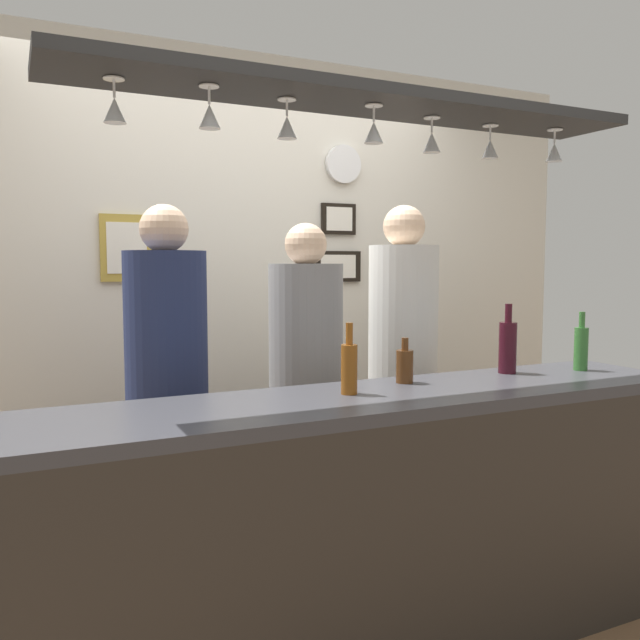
{
  "coord_description": "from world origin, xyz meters",
  "views": [
    {
      "loc": [
        -1.17,
        -2.36,
        1.46
      ],
      "look_at": [
        0.0,
        0.1,
        1.22
      ],
      "focal_mm": 36.51,
      "sensor_mm": 36.0,
      "label": 1
    }
  ],
  "objects_px": {
    "picture_frame_caricature": "(127,248)",
    "picture_frame_upper_small": "(339,219)",
    "person_right_white_patterned_shirt": "(403,346)",
    "wall_clock": "(343,164)",
    "bottle_beer_amber_tall": "(349,367)",
    "bottle_beer_brown_stubby": "(405,365)",
    "bottle_beer_green_import": "(581,347)",
    "person_middle_grey_shirt": "(306,366)",
    "bottle_wine_dark_red": "(508,346)",
    "picture_frame_lower_pair": "(338,266)",
    "person_left_navy_shirt": "(167,367)"
  },
  "relations": [
    {
      "from": "person_left_navy_shirt",
      "to": "bottle_beer_green_import",
      "type": "distance_m",
      "value": 1.8
    },
    {
      "from": "bottle_wine_dark_red",
      "to": "person_middle_grey_shirt",
      "type": "bearing_deg",
      "value": 142.82
    },
    {
      "from": "person_left_navy_shirt",
      "to": "picture_frame_upper_small",
      "type": "height_order",
      "value": "picture_frame_upper_small"
    },
    {
      "from": "bottle_beer_amber_tall",
      "to": "bottle_beer_green_import",
      "type": "relative_size",
      "value": 1.0
    },
    {
      "from": "person_right_white_patterned_shirt",
      "to": "bottle_wine_dark_red",
      "type": "bearing_deg",
      "value": -70.96
    },
    {
      "from": "picture_frame_caricature",
      "to": "picture_frame_upper_small",
      "type": "height_order",
      "value": "picture_frame_upper_small"
    },
    {
      "from": "person_left_navy_shirt",
      "to": "wall_clock",
      "type": "distance_m",
      "value": 1.72
    },
    {
      "from": "picture_frame_lower_pair",
      "to": "picture_frame_caricature",
      "type": "distance_m",
      "value": 1.21
    },
    {
      "from": "person_middle_grey_shirt",
      "to": "wall_clock",
      "type": "xyz_separation_m",
      "value": [
        0.56,
        0.72,
        1.04
      ]
    },
    {
      "from": "bottle_wine_dark_red",
      "to": "wall_clock",
      "type": "height_order",
      "value": "wall_clock"
    },
    {
      "from": "bottle_beer_green_import",
      "to": "wall_clock",
      "type": "bearing_deg",
      "value": 110.07
    },
    {
      "from": "person_right_white_patterned_shirt",
      "to": "bottle_beer_brown_stubby",
      "type": "xyz_separation_m",
      "value": [
        -0.34,
        -0.54,
        0.0
      ]
    },
    {
      "from": "picture_frame_lower_pair",
      "to": "wall_clock",
      "type": "height_order",
      "value": "wall_clock"
    },
    {
      "from": "bottle_beer_amber_tall",
      "to": "picture_frame_upper_small",
      "type": "relative_size",
      "value": 1.18
    },
    {
      "from": "person_left_navy_shirt",
      "to": "picture_frame_lower_pair",
      "type": "bearing_deg",
      "value": 31.81
    },
    {
      "from": "person_right_white_patterned_shirt",
      "to": "picture_frame_upper_small",
      "type": "bearing_deg",
      "value": 88.89
    },
    {
      "from": "bottle_beer_brown_stubby",
      "to": "wall_clock",
      "type": "relative_size",
      "value": 0.82
    },
    {
      "from": "person_middle_grey_shirt",
      "to": "bottle_wine_dark_red",
      "type": "distance_m",
      "value": 0.9
    },
    {
      "from": "person_left_navy_shirt",
      "to": "bottle_wine_dark_red",
      "type": "height_order",
      "value": "person_left_navy_shirt"
    },
    {
      "from": "bottle_beer_green_import",
      "to": "picture_frame_lower_pair",
      "type": "xyz_separation_m",
      "value": [
        -0.52,
        1.35,
        0.35
      ]
    },
    {
      "from": "bottle_beer_brown_stubby",
      "to": "picture_frame_lower_pair",
      "type": "relative_size",
      "value": 0.6
    },
    {
      "from": "bottle_beer_green_import",
      "to": "picture_frame_lower_pair",
      "type": "distance_m",
      "value": 1.48
    },
    {
      "from": "person_middle_grey_shirt",
      "to": "bottle_beer_brown_stubby",
      "type": "bearing_deg",
      "value": -71.19
    },
    {
      "from": "person_middle_grey_shirt",
      "to": "bottle_wine_dark_red",
      "type": "xyz_separation_m",
      "value": [
        0.71,
        -0.54,
        0.12
      ]
    },
    {
      "from": "picture_frame_lower_pair",
      "to": "picture_frame_caricature",
      "type": "xyz_separation_m",
      "value": [
        -1.2,
        0.0,
        0.1
      ]
    },
    {
      "from": "bottle_beer_amber_tall",
      "to": "picture_frame_upper_small",
      "type": "xyz_separation_m",
      "value": [
        0.66,
        1.37,
        0.63
      ]
    },
    {
      "from": "bottle_beer_amber_tall",
      "to": "picture_frame_caricature",
      "type": "relative_size",
      "value": 0.76
    },
    {
      "from": "picture_frame_caricature",
      "to": "picture_frame_lower_pair",
      "type": "bearing_deg",
      "value": 0.0
    },
    {
      "from": "bottle_beer_green_import",
      "to": "person_middle_grey_shirt",
      "type": "bearing_deg",
      "value": 149.49
    },
    {
      "from": "picture_frame_upper_small",
      "to": "wall_clock",
      "type": "bearing_deg",
      "value": -13.28
    },
    {
      "from": "bottle_beer_amber_tall",
      "to": "person_middle_grey_shirt",
      "type": "bearing_deg",
      "value": 79.6
    },
    {
      "from": "bottle_beer_green_import",
      "to": "picture_frame_lower_pair",
      "type": "bearing_deg",
      "value": 111.2
    },
    {
      "from": "person_left_navy_shirt",
      "to": "bottle_wine_dark_red",
      "type": "relative_size",
      "value": 5.66
    },
    {
      "from": "person_middle_grey_shirt",
      "to": "picture_frame_lower_pair",
      "type": "relative_size",
      "value": 5.46
    },
    {
      "from": "person_right_white_patterned_shirt",
      "to": "bottle_beer_brown_stubby",
      "type": "relative_size",
      "value": 9.65
    },
    {
      "from": "bottle_beer_brown_stubby",
      "to": "picture_frame_upper_small",
      "type": "height_order",
      "value": "picture_frame_upper_small"
    },
    {
      "from": "person_middle_grey_shirt",
      "to": "bottle_beer_green_import",
      "type": "relative_size",
      "value": 6.3
    },
    {
      "from": "person_middle_grey_shirt",
      "to": "picture_frame_upper_small",
      "type": "xyz_separation_m",
      "value": [
        0.54,
        0.72,
        0.73
      ]
    },
    {
      "from": "person_right_white_patterned_shirt",
      "to": "picture_frame_upper_small",
      "type": "distance_m",
      "value": 0.98
    },
    {
      "from": "person_right_white_patterned_shirt",
      "to": "bottle_beer_brown_stubby",
      "type": "height_order",
      "value": "person_right_white_patterned_shirt"
    },
    {
      "from": "person_left_navy_shirt",
      "to": "person_right_white_patterned_shirt",
      "type": "xyz_separation_m",
      "value": [
        1.16,
        -0.0,
        0.03
      ]
    },
    {
      "from": "person_left_navy_shirt",
      "to": "wall_clock",
      "type": "bearing_deg",
      "value": 30.89
    },
    {
      "from": "bottle_beer_brown_stubby",
      "to": "wall_clock",
      "type": "bearing_deg",
      "value": 73.22
    },
    {
      "from": "person_middle_grey_shirt",
      "to": "picture_frame_lower_pair",
      "type": "bearing_deg",
      "value": 53.72
    },
    {
      "from": "picture_frame_caricature",
      "to": "picture_frame_upper_small",
      "type": "distance_m",
      "value": 1.22
    },
    {
      "from": "picture_frame_lower_pair",
      "to": "picture_frame_upper_small",
      "type": "height_order",
      "value": "picture_frame_upper_small"
    },
    {
      "from": "person_right_white_patterned_shirt",
      "to": "wall_clock",
      "type": "distance_m",
      "value": 1.22
    },
    {
      "from": "bottle_beer_amber_tall",
      "to": "wall_clock",
      "type": "relative_size",
      "value": 1.18
    },
    {
      "from": "bottle_beer_amber_tall",
      "to": "picture_frame_upper_small",
      "type": "distance_m",
      "value": 1.64
    },
    {
      "from": "bottle_beer_brown_stubby",
      "to": "picture_frame_upper_small",
      "type": "distance_m",
      "value": 1.47
    }
  ]
}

